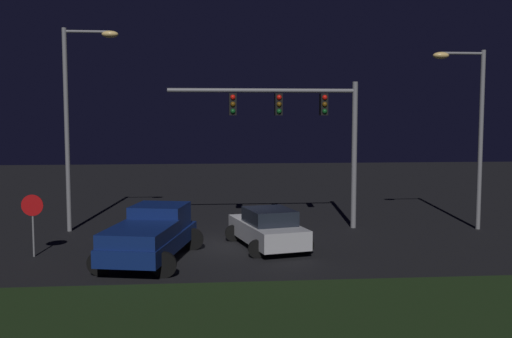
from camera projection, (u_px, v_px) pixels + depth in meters
ground_plane at (241, 244)px, 23.14m from camera, size 80.00×80.00×0.00m
grass_median at (265, 323)px, 14.15m from camera, size 23.24×6.83×0.10m
pickup_truck at (152, 232)px, 20.48m from camera, size 3.64×5.70×1.80m
car_sedan at (268, 228)px, 22.49m from camera, size 3.13×4.70×1.51m
traffic_signal_gantry at (300, 118)px, 25.92m from camera, size 8.32×0.56×6.50m
street_lamp_left at (77, 106)px, 25.34m from camera, size 2.36×0.44×8.72m
street_lamp_right at (471, 117)px, 25.79m from camera, size 2.35×0.44×7.84m
stop_sign at (33, 213)px, 20.92m from camera, size 0.76×0.08×2.23m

